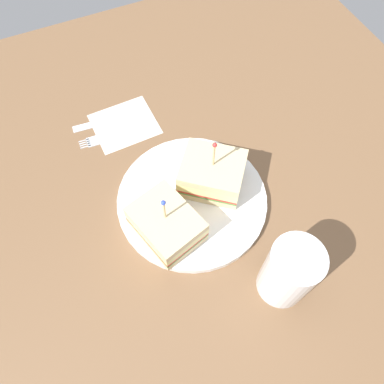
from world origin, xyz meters
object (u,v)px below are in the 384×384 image
plate (192,200)px  napkin (125,124)px  fork (106,137)px  drink_glass (288,274)px  sandwich_half_front (166,224)px  sandwich_half_back (212,174)px  knife (103,121)px

plate → napkin: 20.70cm
napkin → fork: 4.37cm
drink_glass → fork: (-14.99, 36.49, -5.03)cm
fork → plate: bearing=-64.6°
plate → drink_glass: drink_glass is taller
sandwich_half_front → napkin: bearing=87.3°
sandwich_half_back → fork: bearing=127.0°
sandwich_half_front → drink_glass: size_ratio=1.02×
plate → sandwich_half_back: bearing=17.6°
drink_glass → knife: size_ratio=0.89×
sandwich_half_front → knife: (-2.35, 26.00, -3.64)cm
drink_glass → napkin: 39.97cm
plate → drink_glass: bearing=-71.0°
sandwich_half_back → knife: 24.68cm
knife → sandwich_half_front: bearing=-84.8°
sandwich_half_back → drink_glass: 19.42cm
napkin → fork: (-4.06, -1.61, 0.10)cm
sandwich_half_back → napkin: sandwich_half_back is taller
sandwich_half_back → drink_glass: sandwich_half_back is taller
sandwich_half_back → napkin: (-8.90, 18.82, -3.99)cm
sandwich_half_back → fork: size_ratio=0.96×
plate → drink_glass: (6.18, -17.96, 4.57)cm
sandwich_half_front → drink_glass: (12.06, -14.27, 1.40)cm
plate → fork: plate is taller
sandwich_half_front → napkin: sandwich_half_front is taller
plate → sandwich_half_back: (4.15, 1.32, 3.42)cm
sandwich_half_back → knife: bearing=120.6°
knife → drink_glass: bearing=-70.3°
plate → fork: (-8.81, 18.53, -0.47)cm
plate → fork: bearing=115.4°
plate → napkin: size_ratio=2.16×
napkin → fork: size_ratio=0.86×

